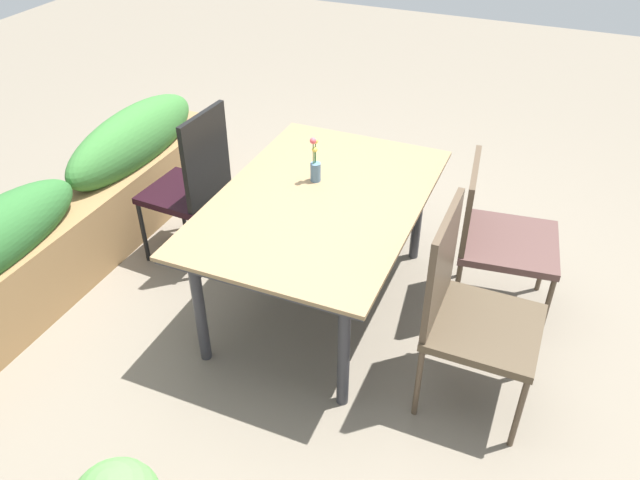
{
  "coord_description": "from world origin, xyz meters",
  "views": [
    {
      "loc": [
        -2.48,
        -1.04,
        2.39
      ],
      "look_at": [
        0.03,
        0.01,
        0.44
      ],
      "focal_mm": 34.93,
      "sensor_mm": 36.0,
      "label": 1
    }
  ],
  "objects_px": {
    "dining_table": "(320,208)",
    "planter_box": "(78,213)",
    "flower_vase": "(315,165)",
    "chair_near_right": "(496,232)",
    "chair_near_left": "(467,306)",
    "chair_far_side": "(193,181)"
  },
  "relations": [
    {
      "from": "dining_table",
      "to": "planter_box",
      "type": "distance_m",
      "value": 1.51
    },
    {
      "from": "dining_table",
      "to": "flower_vase",
      "type": "distance_m",
      "value": 0.23
    },
    {
      "from": "chair_near_right",
      "to": "flower_vase",
      "type": "relative_size",
      "value": 3.43
    },
    {
      "from": "chair_near_left",
      "to": "chair_near_right",
      "type": "height_order",
      "value": "chair_near_left"
    },
    {
      "from": "chair_near_right",
      "to": "planter_box",
      "type": "height_order",
      "value": "chair_near_right"
    },
    {
      "from": "dining_table",
      "to": "chair_far_side",
      "type": "xyz_separation_m",
      "value": [
        0.13,
        0.86,
        -0.1
      ]
    },
    {
      "from": "flower_vase",
      "to": "chair_near_right",
      "type": "bearing_deg",
      "value": -79.27
    },
    {
      "from": "flower_vase",
      "to": "chair_far_side",
      "type": "bearing_deg",
      "value": 91.85
    },
    {
      "from": "chair_near_right",
      "to": "planter_box",
      "type": "bearing_deg",
      "value": -83.95
    },
    {
      "from": "chair_near_right",
      "to": "flower_vase",
      "type": "xyz_separation_m",
      "value": [
        -0.18,
        0.96,
        0.28
      ]
    },
    {
      "from": "chair_near_right",
      "to": "planter_box",
      "type": "xyz_separation_m",
      "value": [
        -0.54,
        2.34,
        -0.15
      ]
    },
    {
      "from": "dining_table",
      "to": "flower_vase",
      "type": "relative_size",
      "value": 5.92
    },
    {
      "from": "dining_table",
      "to": "planter_box",
      "type": "height_order",
      "value": "planter_box"
    },
    {
      "from": "chair_far_side",
      "to": "chair_near_right",
      "type": "relative_size",
      "value": 1.13
    },
    {
      "from": "chair_far_side",
      "to": "dining_table",
      "type": "bearing_deg",
      "value": -95.09
    },
    {
      "from": "chair_near_left",
      "to": "chair_far_side",
      "type": "distance_m",
      "value": 1.78
    },
    {
      "from": "dining_table",
      "to": "chair_near_right",
      "type": "distance_m",
      "value": 0.94
    },
    {
      "from": "flower_vase",
      "to": "planter_box",
      "type": "distance_m",
      "value": 1.49
    },
    {
      "from": "dining_table",
      "to": "chair_near_right",
      "type": "xyz_separation_m",
      "value": [
        0.33,
        -0.87,
        -0.13
      ]
    },
    {
      "from": "chair_near_right",
      "to": "flower_vase",
      "type": "distance_m",
      "value": 1.01
    },
    {
      "from": "chair_near_left",
      "to": "planter_box",
      "type": "xyz_separation_m",
      "value": [
        0.13,
        2.33,
        -0.18
      ]
    },
    {
      "from": "chair_near_right",
      "to": "dining_table",
      "type": "bearing_deg",
      "value": -75.95
    }
  ]
}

